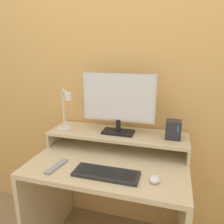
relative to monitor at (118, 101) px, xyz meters
The scene contains 9 objects.
wall_back 0.24m from the monitor, 92.24° to the left, with size 6.00×0.05×2.50m.
desk 0.63m from the monitor, 92.44° to the right, with size 1.02×0.69×0.77m.
monitor_shelf 0.26m from the monitor, 126.36° to the left, with size 1.02×0.31×0.12m.
monitor is the anchor object (origin of this frame).
desk_lamp 0.40m from the monitor, 169.17° to the right, with size 0.18×0.18×0.31m.
router_dock 0.42m from the monitor, ahead, with size 0.10×0.09×0.13m.
keyboard 0.51m from the monitor, 85.96° to the right, with size 0.39×0.14×0.02m.
mouse 0.59m from the monitor, 50.46° to the right, with size 0.06×0.08×0.03m.
remote_control 0.60m from the monitor, 127.48° to the right, with size 0.07×0.19×0.02m.
Camera 1 is at (0.38, -0.92, 1.46)m, focal length 35.00 mm.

